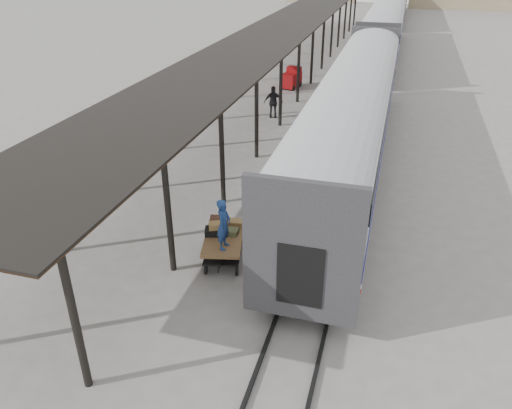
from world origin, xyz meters
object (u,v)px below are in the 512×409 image
object	(u,v)px
baggage_cart	(224,241)
luggage_tug	(292,79)
porter	(224,224)
pedestrian	(273,102)

from	to	relation	value
baggage_cart	luggage_tug	bearing A→B (deg)	83.55
porter	pedestrian	distance (m)	15.98
baggage_cart	luggage_tug	distance (m)	22.38
baggage_cart	pedestrian	xyz separation A→B (m)	(-2.10, 15.14, 0.32)
baggage_cart	pedestrian	size ratio (longest dim) A/B	1.35
luggage_tug	porter	distance (m)	23.08
baggage_cart	luggage_tug	size ratio (longest dim) A/B	1.43
baggage_cart	porter	size ratio (longest dim) A/B	1.53
pedestrian	baggage_cart	bearing A→B (deg)	81.87
baggage_cart	luggage_tug	world-z (taller)	luggage_tug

